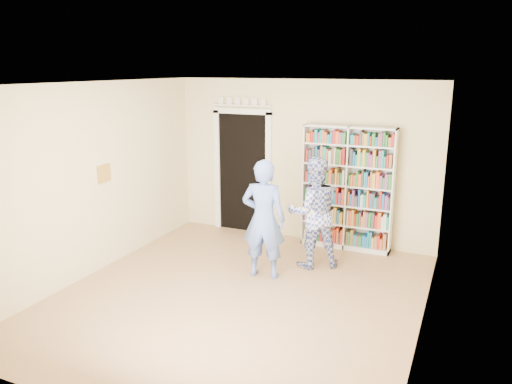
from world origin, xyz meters
The scene contains 11 objects.
floor centered at (0.00, 0.00, 0.00)m, with size 5.00×5.00×0.00m, color #A2774E.
ceiling centered at (0.00, 0.00, 2.70)m, with size 5.00×5.00×0.00m, color white.
wall_back centered at (0.00, 2.50, 1.35)m, with size 4.50×4.50×0.00m, color beige.
wall_left centered at (-2.25, 0.00, 1.35)m, with size 5.00×5.00×0.00m, color beige.
wall_right centered at (2.25, 0.00, 1.35)m, with size 5.00×5.00×0.00m, color beige.
bookshelf centered at (0.82, 2.34, 1.01)m, with size 1.45×0.27×2.00m.
doorway centered at (-1.10, 2.48, 1.18)m, with size 1.10×0.08×2.43m.
wall_art centered at (-2.23, 0.20, 1.40)m, with size 0.03×0.25×0.25m, color brown.
man_blue centered at (0.04, 0.73, 0.84)m, with size 0.61×0.40×1.69m, color #5D7BCF.
man_plaid centered at (0.56, 1.39, 0.82)m, with size 0.80×0.62×1.65m, color #3444A1.
paper_sheet centered at (0.62, 1.19, 0.89)m, with size 0.19×0.01×0.26m, color white.
Camera 1 is at (2.61, -5.34, 2.90)m, focal length 35.00 mm.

